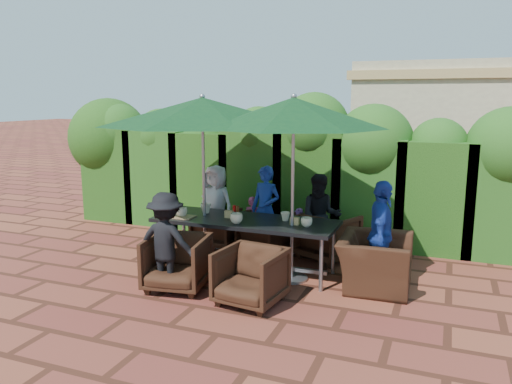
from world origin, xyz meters
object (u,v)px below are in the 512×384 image
(dining_table, at_px, (245,224))
(chair_far_right, at_px, (328,234))
(chair_end_right, at_px, (375,254))
(umbrella_left, at_px, (202,112))
(chair_near_right, at_px, (251,274))
(umbrella_right, at_px, (294,113))
(chair_far_mid, at_px, (266,229))
(chair_near_left, at_px, (177,260))
(chair_far_left, at_px, (216,226))

(dining_table, xyz_separation_m, chair_far_right, (0.95, 0.95, -0.29))
(chair_far_right, distance_m, chair_end_right, 1.21)
(chair_far_right, bearing_deg, umbrella_left, 55.59)
(chair_end_right, bearing_deg, chair_near_right, 128.06)
(dining_table, bearing_deg, chair_end_right, 1.92)
(umbrella_right, bearing_deg, umbrella_left, 176.70)
(chair_far_mid, distance_m, chair_near_right, 2.04)
(chair_near_left, relative_size, chair_near_right, 1.03)
(umbrella_left, distance_m, chair_far_mid, 2.16)
(chair_far_right, bearing_deg, chair_near_left, 76.04)
(chair_far_left, relative_size, chair_far_mid, 0.95)
(chair_far_right, bearing_deg, chair_far_left, 25.40)
(dining_table, xyz_separation_m, chair_end_right, (1.77, 0.06, -0.23))
(umbrella_left, distance_m, chair_near_right, 2.39)
(chair_near_right, distance_m, chair_end_right, 1.68)
(dining_table, distance_m, chair_near_right, 1.17)
(dining_table, distance_m, chair_far_left, 1.34)
(umbrella_right, height_order, chair_near_right, umbrella_right)
(chair_far_right, bearing_deg, chair_far_mid, 24.76)
(umbrella_right, bearing_deg, chair_far_mid, 126.00)
(chair_far_right, bearing_deg, chair_end_right, 157.57)
(dining_table, relative_size, chair_near_right, 3.45)
(umbrella_left, height_order, chair_end_right, umbrella_left)
(chair_near_left, relative_size, chair_end_right, 0.75)
(chair_far_mid, relative_size, chair_far_right, 0.94)
(chair_near_left, xyz_separation_m, chair_end_right, (2.33, 0.99, 0.06))
(umbrella_left, distance_m, chair_near_left, 2.06)
(chair_far_mid, relative_size, chair_near_left, 0.95)
(umbrella_left, xyz_separation_m, chair_far_left, (-0.27, 0.93, -1.87))
(chair_far_right, relative_size, chair_end_right, 0.76)
(dining_table, distance_m, chair_far_mid, 1.00)
(chair_far_right, xyz_separation_m, chair_near_left, (-1.51, -1.87, -0.00))
(chair_near_right, bearing_deg, chair_far_mid, 112.53)
(umbrella_left, relative_size, chair_near_right, 3.89)
(chair_far_mid, relative_size, chair_end_right, 0.72)
(umbrella_right, xyz_separation_m, chair_near_right, (-0.21, -0.95, -1.84))
(chair_far_left, relative_size, chair_far_right, 0.90)
(umbrella_right, xyz_separation_m, chair_far_right, (0.25, 1.02, -1.83))
(chair_near_left, bearing_deg, chair_far_left, 91.29)
(dining_table, relative_size, umbrella_right, 1.04)
(chair_far_right, height_order, chair_near_right, chair_far_right)
(chair_near_right, bearing_deg, umbrella_left, 144.99)
(chair_far_left, bearing_deg, dining_table, 132.82)
(umbrella_left, xyz_separation_m, umbrella_right, (1.33, -0.08, -0.00))
(umbrella_right, height_order, chair_end_right, umbrella_right)
(chair_end_right, bearing_deg, chair_far_right, 40.71)
(chair_end_right, bearing_deg, chair_near_left, 110.91)
(chair_far_mid, height_order, chair_near_right, chair_near_right)
(dining_table, height_order, chair_far_left, dining_table)
(chair_far_left, bearing_deg, chair_near_left, 99.33)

